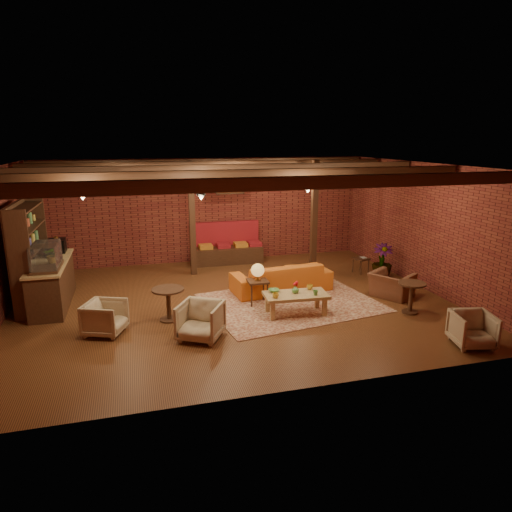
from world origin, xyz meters
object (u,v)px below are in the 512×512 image
object	(u,v)px
round_table_right	(411,293)
armchair_far	(473,328)
side_table_lamp	(258,273)
coffee_table	(295,296)
plant_tall	(385,227)
armchair_right	(392,281)
armchair_b	(200,319)
side_table_book	(361,259)
round_table_left	(168,299)
armchair_a	(105,316)
sofa	(281,277)

from	to	relation	value
round_table_right	armchair_far	size ratio (longest dim) A/B	0.98
side_table_lamp	armchair_far	bearing A→B (deg)	-44.31
coffee_table	plant_tall	distance (m)	3.90
armchair_right	round_table_right	bearing A→B (deg)	139.61
armchair_b	side_table_lamp	bearing A→B (deg)	74.17
coffee_table	side_table_lamp	size ratio (longest dim) A/B	1.47
side_table_lamp	armchair_far	size ratio (longest dim) A/B	1.36
side_table_book	plant_tall	bearing A→B (deg)	-63.00
round_table_right	plant_tall	world-z (taller)	plant_tall
coffee_table	side_table_book	bearing A→B (deg)	40.74
round_table_right	plant_tall	xyz separation A→B (m)	(0.73, 2.50, 0.98)
armchair_right	armchair_b	bearing A→B (deg)	71.39
side_table_lamp	round_table_right	size ratio (longest dim) A/B	1.39
round_table_left	armchair_a	xyz separation A→B (m)	(-1.28, -0.37, -0.11)
armchair_far	plant_tall	world-z (taller)	plant_tall
coffee_table	armchair_b	world-z (taller)	armchair_b
sofa	armchair_far	bearing A→B (deg)	116.10
side_table_book	round_table_right	size ratio (longest dim) A/B	0.71
round_table_left	round_table_right	distance (m)	5.33
side_table_book	round_table_right	xyz separation A→B (m)	(-0.41, -3.12, 0.07)
plant_tall	armchair_right	bearing A→B (deg)	-111.48
side_table_lamp	round_table_left	world-z (taller)	side_table_lamp
armchair_right	side_table_book	bearing A→B (deg)	-39.12
plant_tall	armchair_b	bearing A→B (deg)	-154.35
round_table_left	sofa	bearing A→B (deg)	22.47
coffee_table	armchair_right	xyz separation A→B (m)	(2.68, 0.46, -0.01)
armchair_a	armchair_right	size ratio (longest dim) A/B	0.79
armchair_b	side_table_book	distance (m)	6.07
side_table_lamp	armchair_right	size ratio (longest dim) A/B	1.04
round_table_left	side_table_book	distance (m)	6.05
armchair_right	round_table_right	size ratio (longest dim) A/B	1.34
armchair_a	plant_tall	xyz separation A→B (m)	(7.25, 1.90, 1.08)
side_table_book	plant_tall	size ratio (longest dim) A/B	0.17
sofa	armchair_a	xyz separation A→B (m)	(-4.20, -1.58, 0.01)
armchair_far	round_table_left	bearing A→B (deg)	166.10
round_table_left	armchair_right	size ratio (longest dim) A/B	0.76
side_table_book	plant_tall	world-z (taller)	plant_tall
armchair_right	side_table_lamp	bearing A→B (deg)	51.06
armchair_a	armchair_b	distance (m)	1.94
armchair_b	round_table_right	xyz separation A→B (m)	(4.72, 0.12, 0.07)
sofa	armchair_right	world-z (taller)	armchair_right
side_table_lamp	round_table_right	bearing A→B (deg)	-24.72
sofa	round_table_left	distance (m)	3.16
sofa	coffee_table	bearing A→B (deg)	76.87
coffee_table	plant_tall	bearing A→B (deg)	30.44
armchair_far	side_table_book	bearing A→B (deg)	100.00
sofa	round_table_right	xyz separation A→B (m)	(2.32, -2.18, 0.11)
round_table_left	round_table_right	bearing A→B (deg)	-10.48
round_table_left	armchair_b	size ratio (longest dim) A/B	0.88
round_table_left	round_table_right	size ratio (longest dim) A/B	1.01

